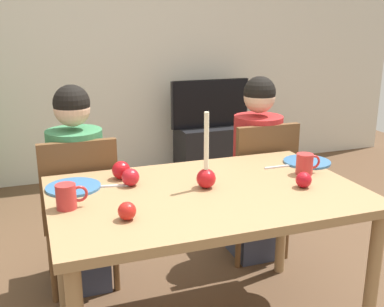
# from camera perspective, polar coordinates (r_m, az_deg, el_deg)

# --- Properties ---
(back_wall) EXTENTS (6.40, 0.10, 2.60)m
(back_wall) POSITION_cam_1_polar(r_m,az_deg,el_deg) (4.49, -10.65, 13.43)
(back_wall) COLOR beige
(back_wall) RESTS_ON ground
(dining_table) EXTENTS (1.40, 0.90, 0.75)m
(dining_table) POSITION_cam_1_polar(r_m,az_deg,el_deg) (2.14, 1.82, -6.66)
(dining_table) COLOR #99754C
(dining_table) RESTS_ON ground
(chair_left) EXTENTS (0.40, 0.40, 0.90)m
(chair_left) POSITION_cam_1_polar(r_m,az_deg,el_deg) (2.64, -13.68, -6.21)
(chair_left) COLOR brown
(chair_left) RESTS_ON ground
(chair_right) EXTENTS (0.40, 0.40, 0.90)m
(chair_right) POSITION_cam_1_polar(r_m,az_deg,el_deg) (2.94, 8.18, -3.55)
(chair_right) COLOR brown
(chair_right) RESTS_ON ground
(person_left_child) EXTENTS (0.30, 0.30, 1.17)m
(person_left_child) POSITION_cam_1_polar(r_m,az_deg,el_deg) (2.65, -13.84, -4.80)
(person_left_child) COLOR #33384C
(person_left_child) RESTS_ON ground
(person_right_child) EXTENTS (0.30, 0.30, 1.17)m
(person_right_child) POSITION_cam_1_polar(r_m,az_deg,el_deg) (2.95, 7.93, -2.29)
(person_right_child) COLOR #33384C
(person_right_child) RESTS_ON ground
(tv_stand) EXTENTS (0.64, 0.40, 0.48)m
(tv_stand) POSITION_cam_1_polar(r_m,az_deg,el_deg) (4.63, 2.19, 0.43)
(tv_stand) COLOR black
(tv_stand) RESTS_ON ground
(tv) EXTENTS (0.79, 0.05, 0.46)m
(tv) POSITION_cam_1_polar(r_m,az_deg,el_deg) (4.52, 2.25, 6.17)
(tv) COLOR black
(tv) RESTS_ON tv_stand
(candle_centerpiece) EXTENTS (0.09, 0.09, 0.35)m
(candle_centerpiece) POSITION_cam_1_polar(r_m,az_deg,el_deg) (2.11, 1.75, -2.41)
(candle_centerpiece) COLOR red
(candle_centerpiece) RESTS_ON dining_table
(plate_left) EXTENTS (0.25, 0.25, 0.01)m
(plate_left) POSITION_cam_1_polar(r_m,az_deg,el_deg) (2.20, -14.41, -4.03)
(plate_left) COLOR teal
(plate_left) RESTS_ON dining_table
(plate_right) EXTENTS (0.25, 0.25, 0.01)m
(plate_right) POSITION_cam_1_polar(r_m,az_deg,el_deg) (2.57, 13.98, -1.00)
(plate_right) COLOR teal
(plate_right) RESTS_ON dining_table
(mug_left) EXTENTS (0.13, 0.08, 0.10)m
(mug_left) POSITION_cam_1_polar(r_m,az_deg,el_deg) (1.96, -15.13, -5.09)
(mug_left) COLOR #B72D2D
(mug_left) RESTS_ON dining_table
(mug_right) EXTENTS (0.13, 0.08, 0.10)m
(mug_right) POSITION_cam_1_polar(r_m,az_deg,el_deg) (2.38, 13.77, -1.25)
(mug_right) COLOR #B72D2D
(mug_right) RESTS_ON dining_table
(fork_left) EXTENTS (0.18, 0.05, 0.01)m
(fork_left) POSITION_cam_1_polar(r_m,az_deg,el_deg) (2.18, -10.08, -3.96)
(fork_left) COLOR silver
(fork_left) RESTS_ON dining_table
(fork_right) EXTENTS (0.18, 0.01, 0.01)m
(fork_right) POSITION_cam_1_polar(r_m,az_deg,el_deg) (2.47, 10.80, -1.58)
(fork_right) COLOR silver
(fork_right) RESTS_ON dining_table
(apple_near_candle) EXTENTS (0.08, 0.08, 0.08)m
(apple_near_candle) POSITION_cam_1_polar(r_m,az_deg,el_deg) (2.17, -7.58, -2.91)
(apple_near_candle) COLOR red
(apple_near_candle) RESTS_ON dining_table
(apple_by_left_plate) EXTENTS (0.07, 0.07, 0.07)m
(apple_by_left_plate) POSITION_cam_1_polar(r_m,az_deg,el_deg) (1.81, -8.00, -7.02)
(apple_by_left_plate) COLOR red
(apple_by_left_plate) RESTS_ON dining_table
(apple_by_right_mug) EXTENTS (0.07, 0.07, 0.07)m
(apple_by_right_mug) POSITION_cam_1_polar(r_m,az_deg,el_deg) (2.19, 13.58, -3.18)
(apple_by_right_mug) COLOR #AD101A
(apple_by_right_mug) RESTS_ON dining_table
(apple_far_edge) EXTENTS (0.09, 0.09, 0.09)m
(apple_far_edge) POSITION_cam_1_polar(r_m,az_deg,el_deg) (2.27, -8.72, -2.03)
(apple_far_edge) COLOR #B61016
(apple_far_edge) RESTS_ON dining_table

